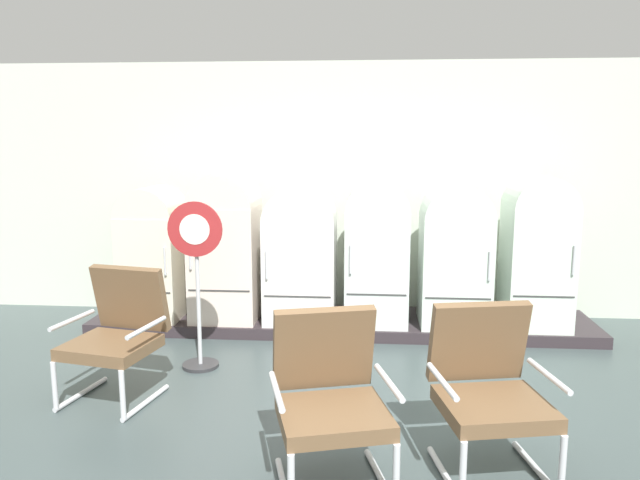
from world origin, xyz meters
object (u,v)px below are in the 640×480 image
object	(u,v)px
refrigerator_2	(301,251)
refrigerator_5	(537,247)
armchair_right	(488,383)
refrigerator_3	(377,247)
sign_stand	(197,286)
refrigerator_4	(455,251)
refrigerator_1	(225,243)
refrigerator_0	(154,248)
armchair_left	(118,329)
armchair_center	(330,392)

from	to	relation	value
refrigerator_2	refrigerator_5	xyz separation A→B (m)	(2.37, -0.00, 0.07)
refrigerator_2	armchair_right	size ratio (longest dim) A/B	1.40
refrigerator_3	armchair_right	size ratio (longest dim) A/B	1.47
sign_stand	refrigerator_2	bearing A→B (deg)	54.80
refrigerator_4	armchair_right	bearing A→B (deg)	-93.17
refrigerator_1	refrigerator_0	bearing A→B (deg)	178.59
refrigerator_2	refrigerator_3	world-z (taller)	refrigerator_3
refrigerator_0	armchair_left	world-z (taller)	refrigerator_0
refrigerator_3	armchair_right	distance (m)	2.64
refrigerator_4	armchair_center	bearing A→B (deg)	-111.68
refrigerator_1	refrigerator_3	bearing A→B (deg)	-0.75
refrigerator_5	armchair_center	world-z (taller)	refrigerator_5
refrigerator_2	sign_stand	size ratio (longest dim) A/B	0.96
refrigerator_5	armchair_left	world-z (taller)	refrigerator_5
refrigerator_0	refrigerator_2	bearing A→B (deg)	-1.00
refrigerator_5	armchair_center	xyz separation A→B (m)	(-1.89, -2.74, -0.38)
refrigerator_2	armchair_center	bearing A→B (deg)	-80.19
refrigerator_3	armchair_right	bearing A→B (deg)	-75.73
refrigerator_3	armchair_left	xyz separation A→B (m)	(-2.01, -1.70, -0.36)
armchair_right	sign_stand	bearing A→B (deg)	146.62
refrigerator_0	refrigerator_3	size ratio (longest dim) A/B	0.93
armchair_right	refrigerator_4	bearing A→B (deg)	86.83
refrigerator_0	sign_stand	distance (m)	1.37
refrigerator_3	refrigerator_4	xyz separation A→B (m)	(0.78, 0.01, -0.03)
armchair_center	refrigerator_5	bearing A→B (deg)	55.32
refrigerator_1	armchair_right	size ratio (longest dim) A/B	1.52
refrigerator_2	armchair_right	xyz separation A→B (m)	(1.42, -2.54, -0.31)
refrigerator_5	refrigerator_4	bearing A→B (deg)	179.86
refrigerator_1	armchair_right	distance (m)	3.39
refrigerator_1	armchair_center	size ratio (longest dim) A/B	1.52
refrigerator_3	sign_stand	bearing A→B (deg)	-145.03
refrigerator_2	refrigerator_5	size ratio (longest dim) A/B	0.93
refrigerator_3	armchair_center	bearing A→B (deg)	-96.36
armchair_right	armchair_center	world-z (taller)	same
refrigerator_5	armchair_right	bearing A→B (deg)	-110.41
refrigerator_0	refrigerator_3	xyz separation A→B (m)	(2.33, -0.04, 0.05)
sign_stand	refrigerator_1	bearing A→B (deg)	90.49
refrigerator_1	refrigerator_5	world-z (taller)	refrigerator_1
refrigerator_0	armchair_center	world-z (taller)	refrigerator_0
armchair_left	refrigerator_5	bearing A→B (deg)	25.36
refrigerator_0	refrigerator_4	distance (m)	3.12
sign_stand	armchair_center	bearing A→B (deg)	-52.76
refrigerator_0	armchair_left	size ratio (longest dim) A/B	1.37
refrigerator_4	armchair_center	xyz separation A→B (m)	(-1.09, -2.74, -0.33)
armchair_right	armchair_center	size ratio (longest dim) A/B	1.00
refrigerator_1	armchair_center	world-z (taller)	refrigerator_1
refrigerator_5	armchair_left	size ratio (longest dim) A/B	1.51
refrigerator_2	sign_stand	bearing A→B (deg)	-125.20
armchair_center	sign_stand	size ratio (longest dim) A/B	0.68
refrigerator_0	armchair_right	world-z (taller)	refrigerator_0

